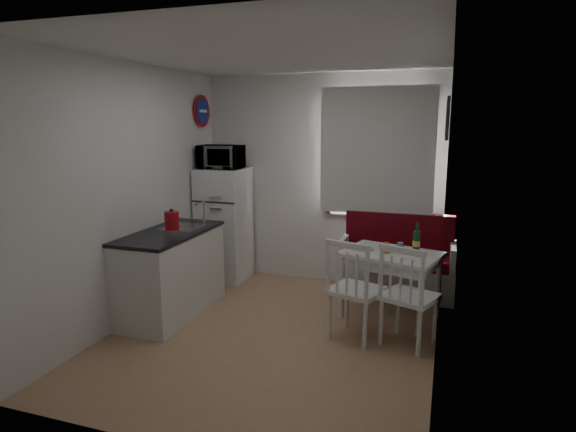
{
  "coord_description": "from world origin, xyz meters",
  "views": [
    {
      "loc": [
        1.51,
        -4.07,
        2.02
      ],
      "look_at": [
        -0.01,
        0.5,
        1.07
      ],
      "focal_mm": 30.0,
      "sensor_mm": 36.0,
      "label": 1
    }
  ],
  "objects_px": {
    "kitchen_counter": "(171,272)",
    "dining_table": "(391,260)",
    "microwave": "(221,157)",
    "fridge": "(224,224)",
    "chair_left": "(355,280)",
    "chair_right": "(409,286)",
    "kettle": "(172,221)",
    "wine_bottle": "(417,237)",
    "bench": "(396,268)"
  },
  "relations": [
    {
      "from": "chair_left",
      "to": "chair_right",
      "type": "xyz_separation_m",
      "value": [
        0.49,
        0.0,
        -0.01
      ]
    },
    {
      "from": "dining_table",
      "to": "bench",
      "type": "bearing_deg",
      "value": 106.78
    },
    {
      "from": "chair_left",
      "to": "fridge",
      "type": "distance_m",
      "value": 2.35
    },
    {
      "from": "chair_left",
      "to": "fridge",
      "type": "bearing_deg",
      "value": 162.69
    },
    {
      "from": "fridge",
      "to": "wine_bottle",
      "type": "xyz_separation_m",
      "value": [
        2.43,
        -0.54,
        0.14
      ]
    },
    {
      "from": "chair_left",
      "to": "kitchen_counter",
      "type": "bearing_deg",
      "value": -165.22
    },
    {
      "from": "wine_bottle",
      "to": "microwave",
      "type": "bearing_deg",
      "value": 168.64
    },
    {
      "from": "microwave",
      "to": "kettle",
      "type": "xyz_separation_m",
      "value": [
        0.03,
        -1.22,
        -0.57
      ]
    },
    {
      "from": "dining_table",
      "to": "wine_bottle",
      "type": "distance_m",
      "value": 0.35
    },
    {
      "from": "kitchen_counter",
      "to": "chair_left",
      "type": "bearing_deg",
      "value": -1.86
    },
    {
      "from": "fridge",
      "to": "wine_bottle",
      "type": "height_order",
      "value": "fridge"
    },
    {
      "from": "bench",
      "to": "chair_right",
      "type": "relative_size",
      "value": 2.31
    },
    {
      "from": "chair_left",
      "to": "kettle",
      "type": "distance_m",
      "value": 1.96
    },
    {
      "from": "kettle",
      "to": "bench",
      "type": "bearing_deg",
      "value": 32.69
    },
    {
      "from": "fridge",
      "to": "wine_bottle",
      "type": "bearing_deg",
      "value": -12.49
    },
    {
      "from": "kitchen_counter",
      "to": "fridge",
      "type": "xyz_separation_m",
      "value": [
        0.02,
        1.24,
        0.27
      ]
    },
    {
      "from": "dining_table",
      "to": "kettle",
      "type": "relative_size",
      "value": 4.6
    },
    {
      "from": "chair_right",
      "to": "wine_bottle",
      "type": "xyz_separation_m",
      "value": [
        0.0,
        0.77,
        0.27
      ]
    },
    {
      "from": "bench",
      "to": "chair_left",
      "type": "xyz_separation_m",
      "value": [
        -0.24,
        -1.42,
        0.29
      ]
    },
    {
      "from": "microwave",
      "to": "kettle",
      "type": "bearing_deg",
      "value": -88.59
    },
    {
      "from": "dining_table",
      "to": "fridge",
      "type": "relative_size",
      "value": 0.75
    },
    {
      "from": "chair_right",
      "to": "kettle",
      "type": "xyz_separation_m",
      "value": [
        -2.4,
        0.04,
        0.42
      ]
    },
    {
      "from": "kitchen_counter",
      "to": "wine_bottle",
      "type": "xyz_separation_m",
      "value": [
        2.45,
        0.71,
        0.41
      ]
    },
    {
      "from": "kitchen_counter",
      "to": "fridge",
      "type": "height_order",
      "value": "fridge"
    },
    {
      "from": "microwave",
      "to": "wine_bottle",
      "type": "relative_size",
      "value": 1.73
    },
    {
      "from": "dining_table",
      "to": "chair_left",
      "type": "relative_size",
      "value": 1.94
    },
    {
      "from": "dining_table",
      "to": "microwave",
      "type": "xyz_separation_m",
      "value": [
        -2.19,
        0.59,
        0.96
      ]
    },
    {
      "from": "kitchen_counter",
      "to": "chair_right",
      "type": "relative_size",
      "value": 2.3
    },
    {
      "from": "bench",
      "to": "kettle",
      "type": "distance_m",
      "value": 2.65
    },
    {
      "from": "microwave",
      "to": "kitchen_counter",
      "type": "bearing_deg",
      "value": -90.94
    },
    {
      "from": "chair_right",
      "to": "microwave",
      "type": "relative_size",
      "value": 1.1
    },
    {
      "from": "chair_right",
      "to": "microwave",
      "type": "distance_m",
      "value": 2.91
    },
    {
      "from": "bench",
      "to": "dining_table",
      "type": "relative_size",
      "value": 1.22
    },
    {
      "from": "bench",
      "to": "chair_left",
      "type": "height_order",
      "value": "chair_left"
    },
    {
      "from": "dining_table",
      "to": "microwave",
      "type": "distance_m",
      "value": 2.47
    },
    {
      "from": "bench",
      "to": "chair_left",
      "type": "bearing_deg",
      "value": -99.43
    },
    {
      "from": "bench",
      "to": "fridge",
      "type": "distance_m",
      "value": 2.22
    },
    {
      "from": "dining_table",
      "to": "wine_bottle",
      "type": "height_order",
      "value": "wine_bottle"
    },
    {
      "from": "kitchen_counter",
      "to": "wine_bottle",
      "type": "bearing_deg",
      "value": 16.08
    },
    {
      "from": "kitchen_counter",
      "to": "dining_table",
      "type": "height_order",
      "value": "kitchen_counter"
    },
    {
      "from": "chair_left",
      "to": "chair_right",
      "type": "height_order",
      "value": "chair_left"
    },
    {
      "from": "bench",
      "to": "kettle",
      "type": "xyz_separation_m",
      "value": [
        -2.15,
        -1.38,
        0.7
      ]
    },
    {
      "from": "microwave",
      "to": "kettle",
      "type": "relative_size",
      "value": 2.22
    },
    {
      "from": "wine_bottle",
      "to": "bench",
      "type": "bearing_deg",
      "value": 111.15
    },
    {
      "from": "dining_table",
      "to": "kitchen_counter",
      "type": "bearing_deg",
      "value": -149.0
    },
    {
      "from": "chair_left",
      "to": "microwave",
      "type": "relative_size",
      "value": 1.07
    },
    {
      "from": "kitchen_counter",
      "to": "dining_table",
      "type": "distance_m",
      "value": 2.3
    },
    {
      "from": "bench",
      "to": "chair_right",
      "type": "bearing_deg",
      "value": -79.96
    },
    {
      "from": "chair_right",
      "to": "kitchen_counter",
      "type": "bearing_deg",
      "value": -160.69
    },
    {
      "from": "dining_table",
      "to": "chair_left",
      "type": "bearing_deg",
      "value": -94.78
    }
  ]
}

